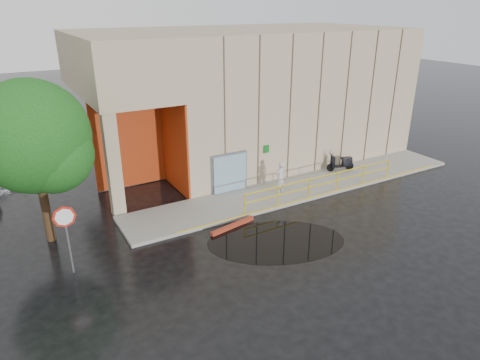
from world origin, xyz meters
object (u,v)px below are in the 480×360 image
(red_curb, at_px, (233,226))
(person, at_px, (280,177))
(scooter, at_px, (341,159))
(stop_sign, at_px, (66,226))
(tree_near, at_px, (37,141))

(red_curb, bearing_deg, person, 26.39)
(person, relative_size, scooter, 0.98)
(stop_sign, height_order, tree_near, tree_near)
(person, xyz_separation_m, red_curb, (-3.92, -1.95, -0.90))
(stop_sign, height_order, red_curb, stop_sign)
(scooter, bearing_deg, red_curb, -144.53)
(person, relative_size, tree_near, 0.25)
(scooter, height_order, tree_near, tree_near)
(scooter, bearing_deg, person, -152.55)
(person, relative_size, red_curb, 0.70)
(red_curb, height_order, tree_near, tree_near)
(person, relative_size, stop_sign, 0.60)
(stop_sign, distance_m, red_curb, 7.16)
(person, bearing_deg, stop_sign, -7.31)
(person, distance_m, scooter, 5.01)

